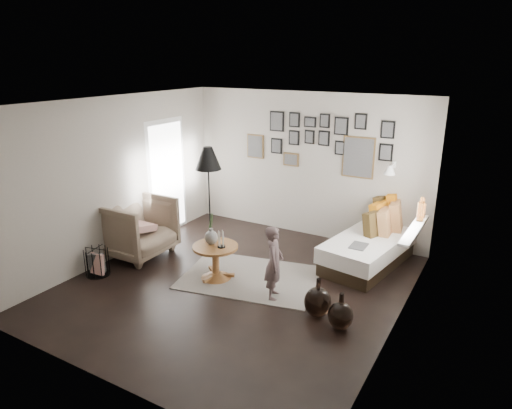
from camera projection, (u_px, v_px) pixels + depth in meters
The scene contains 23 objects.
ground at pixel (236, 285), 6.62m from camera, with size 4.80×4.80×0.00m, color black.
wall_back at pixel (306, 165), 8.20m from camera, with size 4.50×4.50×0.00m, color #A59D91.
wall_front at pixel (96, 266), 4.24m from camera, with size 4.50×4.50×0.00m, color #A59D91.
wall_left at pixel (116, 179), 7.29m from camera, with size 4.80×4.80×0.00m, color #A59D91.
wall_right at pixel (402, 229), 5.15m from camera, with size 4.80×4.80×0.00m, color #A59D91.
ceiling at pixel (233, 103), 5.82m from camera, with size 4.80×4.80×0.00m, color white.
door_left at pixel (167, 178), 8.35m from camera, with size 0.00×2.14×2.14m.
window_right at pixel (417, 223), 6.40m from camera, with size 0.15×1.32×1.30m.
gallery_wall at pixel (322, 143), 7.91m from camera, with size 2.74×0.03×1.08m.
wall_sconce at pixel (390, 170), 7.19m from camera, with size 0.18×0.36×0.16m.
rug at pixel (250, 277), 6.84m from camera, with size 1.97×1.38×0.01m, color beige.
pedestal_table at pixel (216, 263), 6.76m from camera, with size 0.67×0.67×0.53m.
vase at pixel (211, 235), 6.68m from camera, with size 0.19×0.19×0.48m.
candles at pixel (221, 239), 6.58m from camera, with size 0.11×0.11×0.25m.
daybed at pixel (374, 241), 7.35m from camera, with size 1.21×2.18×1.01m.
magazine_on_daybed at pixel (359, 246), 6.79m from camera, with size 0.23×0.31×0.02m, color black.
armchair at pixel (137, 227), 7.51m from camera, with size 1.03×1.06×0.96m, color #6F5D4B.
armchair_cushion at pixel (139, 227), 7.55m from camera, with size 0.44×0.44×0.11m, color beige.
floor_lamp at pixel (208, 162), 7.26m from camera, with size 0.42×0.42×1.81m.
magazine_basket at pixel (97, 262), 6.88m from camera, with size 0.41×0.41×0.43m.
demijohn_large at pixel (318, 302), 5.77m from camera, with size 0.35×0.35×0.52m.
demijohn_small at pixel (341, 315), 5.51m from camera, with size 0.31×0.31×0.48m.
child at pixel (274, 263), 6.13m from camera, with size 0.38×0.25×1.04m, color brown.
Camera 1 is at (3.22, -4.99, 3.15)m, focal length 32.00 mm.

